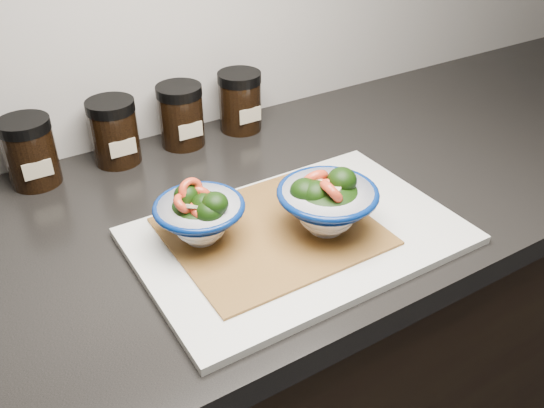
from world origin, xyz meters
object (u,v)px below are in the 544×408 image
bowl_left (200,215)px  bowl_right (326,202)px  cutting_board (298,236)px  spice_jar_d (240,101)px  spice_jar_c (181,116)px  spice_jar_b (114,132)px  spice_jar_a (30,152)px

bowl_left → bowl_right: 0.17m
bowl_right → cutting_board: bearing=155.6°
bowl_right → spice_jar_d: spice_jar_d is taller
bowl_right → spice_jar_c: (-0.05, 0.37, -0.00)m
spice_jar_c → spice_jar_d: (0.12, 0.00, 0.00)m
cutting_board → spice_jar_c: size_ratio=3.98×
spice_jar_b → spice_jar_d: same height
cutting_board → spice_jar_c: spice_jar_c is taller
bowl_right → spice_jar_d: size_ratio=1.25×
spice_jar_d → bowl_right: bearing=-100.7°
bowl_left → spice_jar_c: same height
bowl_left → spice_jar_c: bearing=70.4°
cutting_board → spice_jar_a: 0.46m
spice_jar_d → spice_jar_b: bearing=180.0°
bowl_left → spice_jar_b: size_ratio=1.10×
cutting_board → bowl_left: (-0.12, 0.05, 0.05)m
bowl_left → spice_jar_d: same height
bowl_left → cutting_board: bearing=-23.1°
cutting_board → spice_jar_d: bearing=73.6°
bowl_right → spice_jar_a: bearing=130.1°
bowl_right → spice_jar_d: (0.07, 0.37, -0.00)m
spice_jar_b → spice_jar_d: 0.25m
spice_jar_a → spice_jar_c: size_ratio=1.00×
cutting_board → spice_jar_b: (-0.14, 0.36, 0.05)m
cutting_board → spice_jar_a: bearing=128.1°
cutting_board → bowl_right: 0.07m
spice_jar_a → spice_jar_b: (0.14, 0.00, 0.00)m
spice_jar_a → bowl_right: bearing=-49.9°
spice_jar_c → spice_jar_d: 0.12m
spice_jar_b → spice_jar_d: bearing=0.0°
spice_jar_c → spice_jar_d: bearing=0.0°
spice_jar_b → spice_jar_a: bearing=180.0°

